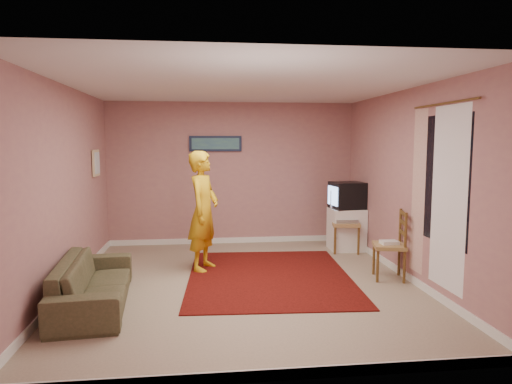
{
  "coord_description": "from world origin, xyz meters",
  "views": [
    {
      "loc": [
        -0.53,
        -5.88,
        1.89
      ],
      "look_at": [
        0.22,
        0.6,
        1.17
      ],
      "focal_mm": 32.0,
      "sensor_mm": 36.0,
      "label": 1
    }
  ],
  "objects": [
    {
      "name": "ground",
      "position": [
        0.0,
        0.0,
        0.0
      ],
      "size": [
        5.0,
        5.0,
        0.0
      ],
      "primitive_type": "plane",
      "color": "tan",
      "rests_on": "ground"
    },
    {
      "name": "wall_back",
      "position": [
        0.0,
        2.5,
        1.3
      ],
      "size": [
        4.5,
        0.02,
        2.6
      ],
      "primitive_type": "cube",
      "color": "tan",
      "rests_on": "ground"
    },
    {
      "name": "wall_front",
      "position": [
        0.0,
        -2.5,
        1.3
      ],
      "size": [
        4.5,
        0.02,
        2.6
      ],
      "primitive_type": "cube",
      "color": "tan",
      "rests_on": "ground"
    },
    {
      "name": "wall_left",
      "position": [
        -2.25,
        0.0,
        1.3
      ],
      "size": [
        0.02,
        5.0,
        2.6
      ],
      "primitive_type": "cube",
      "color": "tan",
      "rests_on": "ground"
    },
    {
      "name": "wall_right",
      "position": [
        2.25,
        0.0,
        1.3
      ],
      "size": [
        0.02,
        5.0,
        2.6
      ],
      "primitive_type": "cube",
      "color": "tan",
      "rests_on": "ground"
    },
    {
      "name": "ceiling",
      "position": [
        0.0,
        0.0,
        2.6
      ],
      "size": [
        4.5,
        5.0,
        0.02
      ],
      "primitive_type": "cube",
      "color": "silver",
      "rests_on": "wall_back"
    },
    {
      "name": "baseboard_back",
      "position": [
        0.0,
        2.49,
        0.05
      ],
      "size": [
        4.5,
        0.02,
        0.1
      ],
      "primitive_type": "cube",
      "color": "white",
      "rests_on": "ground"
    },
    {
      "name": "baseboard_front",
      "position": [
        0.0,
        -2.49,
        0.05
      ],
      "size": [
        4.5,
        0.02,
        0.1
      ],
      "primitive_type": "cube",
      "color": "white",
      "rests_on": "ground"
    },
    {
      "name": "baseboard_left",
      "position": [
        -2.24,
        0.0,
        0.05
      ],
      "size": [
        0.02,
        5.0,
        0.1
      ],
      "primitive_type": "cube",
      "color": "white",
      "rests_on": "ground"
    },
    {
      "name": "baseboard_right",
      "position": [
        2.24,
        0.0,
        0.05
      ],
      "size": [
        0.02,
        5.0,
        0.1
      ],
      "primitive_type": "cube",
      "color": "white",
      "rests_on": "ground"
    },
    {
      "name": "window",
      "position": [
        2.24,
        -0.9,
        1.45
      ],
      "size": [
        0.01,
        1.1,
        1.5
      ],
      "primitive_type": "cube",
      "color": "black",
      "rests_on": "wall_right"
    },
    {
      "name": "curtain_sheer",
      "position": [
        2.23,
        -1.05,
        1.25
      ],
      "size": [
        0.01,
        0.75,
        2.1
      ],
      "primitive_type": "cube",
      "color": "white",
      "rests_on": "wall_right"
    },
    {
      "name": "curtain_floral",
      "position": [
        2.21,
        -0.35,
        1.25
      ],
      "size": [
        0.01,
        0.35,
        2.1
      ],
      "primitive_type": "cube",
      "color": "beige",
      "rests_on": "wall_right"
    },
    {
      "name": "curtain_rod",
      "position": [
        2.2,
        -0.9,
        2.32
      ],
      "size": [
        0.02,
        1.4,
        0.02
      ],
      "primitive_type": "cylinder",
      "rotation": [
        1.57,
        0.0,
        0.0
      ],
      "color": "brown",
      "rests_on": "wall_right"
    },
    {
      "name": "picture_back",
      "position": [
        -0.3,
        2.47,
        1.85
      ],
      "size": [
        0.95,
        0.04,
        0.28
      ],
      "color": "#131A35",
      "rests_on": "wall_back"
    },
    {
      "name": "picture_left",
      "position": [
        -2.22,
        1.6,
        1.55
      ],
      "size": [
        0.04,
        0.38,
        0.42
      ],
      "color": "beige",
      "rests_on": "wall_left"
    },
    {
      "name": "area_rug",
      "position": [
        0.38,
        0.28,
        0.01
      ],
      "size": [
        2.38,
        2.91,
        0.01
      ],
      "primitive_type": "cube",
      "rotation": [
        0.0,
        0.0,
        -0.05
      ],
      "color": "#320705",
      "rests_on": "ground"
    },
    {
      "name": "tv_cabinet",
      "position": [
        1.95,
        1.73,
        0.37
      ],
      "size": [
        0.57,
        0.52,
        0.73
      ],
      "primitive_type": "cube",
      "color": "white",
      "rests_on": "ground"
    },
    {
      "name": "crt_tv",
      "position": [
        1.94,
        1.73,
        0.96
      ],
      "size": [
        0.6,
        0.55,
        0.46
      ],
      "rotation": [
        0.0,
        0.0,
        0.14
      ],
      "color": "black",
      "rests_on": "tv_cabinet"
    },
    {
      "name": "chair_a",
      "position": [
        1.88,
        1.57,
        0.61
      ],
      "size": [
        0.53,
        0.51,
        0.55
      ],
      "rotation": [
        0.0,
        0.0,
        -0.19
      ],
      "color": "#A87A51",
      "rests_on": "ground"
    },
    {
      "name": "dvd_player",
      "position": [
        1.88,
        1.57,
        0.55
      ],
      "size": [
        0.4,
        0.3,
        0.06
      ],
      "primitive_type": "cube",
      "rotation": [
        0.0,
        0.0,
        -0.1
      ],
      "color": "#B1B2B6",
      "rests_on": "chair_a"
    },
    {
      "name": "blue_throw",
      "position": [
        1.88,
        1.76,
        0.81
      ],
      "size": [
        0.44,
        0.05,
        0.46
      ],
      "primitive_type": "cube",
      "color": "#93BBF1",
      "rests_on": "chair_a"
    },
    {
      "name": "chair_b",
      "position": [
        2.0,
        0.01,
        0.58
      ],
      "size": [
        0.5,
        0.51,
        0.52
      ],
      "rotation": [
        0.0,
        0.0,
        -1.8
      ],
      "color": "#A87A51",
      "rests_on": "ground"
    },
    {
      "name": "game_console",
      "position": [
        2.0,
        0.01,
        0.51
      ],
      "size": [
        0.24,
        0.17,
        0.05
      ],
      "primitive_type": "cube",
      "rotation": [
        0.0,
        0.0,
        0.02
      ],
      "color": "white",
      "rests_on": "chair_b"
    },
    {
      "name": "sofa",
      "position": [
        -1.8,
        -0.6,
        0.28
      ],
      "size": [
        0.9,
        1.95,
        0.55
      ],
      "primitive_type": "imported",
      "rotation": [
        0.0,
        0.0,
        1.66
      ],
      "color": "brown",
      "rests_on": "ground"
    },
    {
      "name": "person",
      "position": [
        -0.53,
        0.77,
        0.88
      ],
      "size": [
        0.62,
        0.75,
        1.75
      ],
      "primitive_type": "imported",
      "rotation": [
        0.0,
        0.0,
        1.2
      ],
      "color": "gold",
      "rests_on": "ground"
    }
  ]
}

